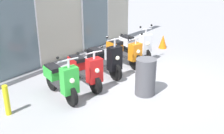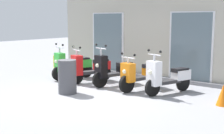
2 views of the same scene
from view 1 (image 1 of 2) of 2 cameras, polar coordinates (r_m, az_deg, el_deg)
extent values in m
plane|color=#939399|center=(7.51, 5.93, -3.65)|extent=(40.00, 40.00, 0.00)
cube|color=#B2AD9E|center=(8.89, -11.66, 13.60)|extent=(7.77, 0.30, 4.05)
cube|color=slate|center=(9.17, -9.70, 1.29)|extent=(7.77, 0.20, 0.12)
cube|color=silver|center=(7.91, -19.41, 5.42)|extent=(1.47, 0.04, 2.30)
cube|color=slate|center=(7.89, -19.31, 5.40)|extent=(1.35, 0.02, 2.22)
cube|color=silver|center=(10.11, -3.47, 9.85)|extent=(1.47, 0.04, 2.30)
cube|color=slate|center=(10.10, -3.37, 9.83)|extent=(1.35, 0.02, 2.22)
cylinder|color=black|center=(6.39, -8.57, -6.01)|extent=(0.24, 0.50, 0.49)
cylinder|color=black|center=(7.25, -12.55, -2.88)|extent=(0.24, 0.50, 0.49)
cube|color=#2D2D30|center=(6.77, -10.74, -3.59)|extent=(0.44, 0.70, 0.09)
cube|color=green|center=(6.26, -8.93, -2.81)|extent=(0.43, 0.34, 0.63)
sphere|color=#F2EFCC|center=(6.14, -8.37, -2.88)|extent=(0.12, 0.12, 0.12)
cube|color=green|center=(7.06, -12.38, -1.13)|extent=(0.44, 0.58, 0.28)
cube|color=black|center=(6.97, -12.33, -0.16)|extent=(0.39, 0.53, 0.11)
cylinder|color=silver|center=(6.11, -9.14, 0.68)|extent=(0.06, 0.06, 0.22)
cylinder|color=silver|center=(6.07, -9.19, 1.50)|extent=(0.49, 0.18, 0.04)
sphere|color=black|center=(6.15, -7.19, 2.85)|extent=(0.07, 0.07, 0.07)
sphere|color=black|center=(5.94, -11.38, 1.90)|extent=(0.07, 0.07, 0.07)
cylinder|color=black|center=(6.91, -3.48, -3.71)|extent=(0.26, 0.48, 0.47)
cylinder|color=black|center=(7.78, -7.71, -0.94)|extent=(0.26, 0.48, 0.47)
cube|color=#2D2D30|center=(7.30, -5.75, -1.52)|extent=(0.45, 0.72, 0.09)
cube|color=red|center=(6.80, -3.73, -0.74)|extent=(0.44, 0.35, 0.63)
sphere|color=#F2EFCC|center=(6.68, -3.14, -0.76)|extent=(0.12, 0.12, 0.12)
cube|color=red|center=(7.59, -7.46, 0.88)|extent=(0.45, 0.59, 0.28)
cube|color=black|center=(7.51, -7.37, 1.79)|extent=(0.40, 0.54, 0.11)
cylinder|color=silver|center=(6.66, -3.81, 2.41)|extent=(0.06, 0.06, 0.20)
cylinder|color=silver|center=(6.63, -3.82, 3.08)|extent=(0.45, 0.18, 0.04)
sphere|color=black|center=(6.72, -2.16, 4.25)|extent=(0.07, 0.07, 0.07)
sphere|color=black|center=(6.49, -5.59, 3.54)|extent=(0.07, 0.07, 0.07)
cylinder|color=black|center=(7.63, 0.72, -1.03)|extent=(0.21, 0.51, 0.51)
cylinder|color=black|center=(8.44, -3.84, 1.18)|extent=(0.21, 0.51, 0.51)
cube|color=#2D2D30|center=(7.99, -1.68, 0.80)|extent=(0.43, 0.72, 0.09)
cube|color=black|center=(7.52, 0.55, 1.84)|extent=(0.43, 0.33, 0.67)
sphere|color=#F2EFCC|center=(7.41, 1.17, 1.87)|extent=(0.12, 0.12, 0.12)
cube|color=black|center=(8.28, -3.50, 2.60)|extent=(0.43, 0.58, 0.28)
cube|color=black|center=(8.21, -3.36, 3.46)|extent=(0.38, 0.53, 0.11)
cylinder|color=silver|center=(7.38, 0.56, 5.05)|extent=(0.06, 0.06, 0.25)
cylinder|color=silver|center=(7.35, 0.56, 5.82)|extent=(0.49, 0.17, 0.04)
sphere|color=black|center=(7.48, 2.08, 6.87)|extent=(0.07, 0.07, 0.07)
sphere|color=black|center=(7.18, -1.01, 6.26)|extent=(0.07, 0.07, 0.07)
cylinder|color=black|center=(8.40, 5.02, 1.05)|extent=(0.21, 0.52, 0.51)
cylinder|color=black|center=(9.15, 0.15, 2.84)|extent=(0.21, 0.52, 0.51)
cube|color=#2D2D30|center=(8.73, 2.49, 2.60)|extent=(0.40, 0.72, 0.09)
cube|color=orange|center=(8.32, 4.89, 3.20)|extent=(0.42, 0.32, 0.52)
sphere|color=#F2EFCC|center=(8.22, 5.54, 3.25)|extent=(0.12, 0.12, 0.12)
cube|color=orange|center=(8.99, 0.57, 4.43)|extent=(0.41, 0.57, 0.28)
cube|color=black|center=(8.92, 0.75, 5.23)|extent=(0.36, 0.53, 0.11)
cylinder|color=silver|center=(8.22, 4.96, 5.44)|extent=(0.06, 0.06, 0.19)
cylinder|color=silver|center=(8.20, 4.98, 5.95)|extent=(0.51, 0.15, 0.04)
sphere|color=black|center=(8.36, 6.26, 6.91)|extent=(0.07, 0.07, 0.07)
sphere|color=black|center=(8.00, 3.69, 6.33)|extent=(0.07, 0.07, 0.07)
cylinder|color=black|center=(9.08, 7.08, 2.42)|extent=(0.23, 0.47, 0.47)
cylinder|color=black|center=(9.93, 2.67, 4.20)|extent=(0.23, 0.47, 0.47)
cube|color=#2D2D30|center=(9.47, 4.80, 3.93)|extent=(0.47, 0.76, 0.09)
cube|color=white|center=(8.99, 7.02, 4.82)|extent=(0.44, 0.35, 0.66)
sphere|color=#F2EFCC|center=(8.89, 7.58, 4.87)|extent=(0.12, 0.12, 0.12)
cube|color=white|center=(9.78, 3.05, 5.46)|extent=(0.45, 0.59, 0.28)
cube|color=black|center=(9.71, 3.21, 6.20)|extent=(0.40, 0.54, 0.11)
cylinder|color=silver|center=(8.89, 7.14, 7.37)|extent=(0.06, 0.06, 0.21)
cylinder|color=silver|center=(8.87, 7.16, 7.90)|extent=(0.46, 0.18, 0.04)
sphere|color=black|center=(9.00, 8.32, 8.69)|extent=(0.07, 0.07, 0.07)
sphere|color=black|center=(8.69, 6.02, 8.35)|extent=(0.07, 0.07, 0.07)
cone|color=orange|center=(10.71, 10.65, 5.27)|extent=(0.32, 0.32, 0.52)
cylinder|color=yellow|center=(6.33, -21.29, -6.54)|extent=(0.12, 0.12, 0.70)
cylinder|color=#4C4C51|center=(6.80, 7.06, -2.09)|extent=(0.51, 0.51, 0.94)
camera|label=2|loc=(12.02, 50.83, 8.37)|focal=49.51mm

